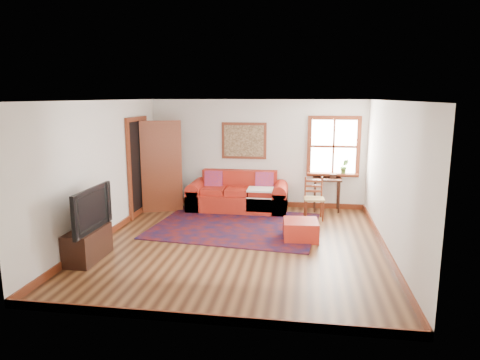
% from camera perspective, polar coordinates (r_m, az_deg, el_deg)
% --- Properties ---
extents(ground, '(5.50, 5.50, 0.00)m').
position_cam_1_polar(ground, '(7.65, -0.10, -8.51)').
color(ground, '#3C1F10').
rests_on(ground, ground).
extents(room_envelope, '(5.04, 5.54, 2.52)m').
position_cam_1_polar(room_envelope, '(7.28, -0.09, 3.87)').
color(room_envelope, silver).
rests_on(room_envelope, ground).
extents(window, '(1.18, 0.20, 1.38)m').
position_cam_1_polar(window, '(9.93, 12.52, 3.58)').
color(window, white).
rests_on(window, ground).
extents(doorway, '(0.89, 1.08, 2.14)m').
position_cam_1_polar(doorway, '(9.61, -11.59, 1.90)').
color(doorway, black).
rests_on(doorway, ground).
extents(framed_artwork, '(1.05, 0.07, 0.85)m').
position_cam_1_polar(framed_artwork, '(9.99, 0.53, 5.25)').
color(framed_artwork, maroon).
rests_on(framed_artwork, ground).
extents(persian_rug, '(3.41, 2.84, 0.02)m').
position_cam_1_polar(persian_rug, '(8.66, -0.58, -6.07)').
color(persian_rug, '#500F0B').
rests_on(persian_rug, ground).
extents(red_leather_sofa, '(2.24, 0.93, 0.88)m').
position_cam_1_polar(red_leather_sofa, '(9.82, -0.24, -2.31)').
color(red_leather_sofa, '#AF2416').
rests_on(red_leather_sofa, ground).
extents(red_ottoman, '(0.66, 0.66, 0.35)m').
position_cam_1_polar(red_ottoman, '(7.91, 8.10, -6.60)').
color(red_ottoman, '#AF2416').
rests_on(red_ottoman, ground).
extents(side_table, '(0.63, 0.47, 0.75)m').
position_cam_1_polar(side_table, '(9.86, 11.52, -0.47)').
color(side_table, black).
rests_on(side_table, ground).
extents(ladder_back_chair, '(0.44, 0.43, 0.88)m').
position_cam_1_polar(ladder_back_chair, '(9.21, 9.82, -2.21)').
color(ladder_back_chair, tan).
rests_on(ladder_back_chair, ground).
extents(media_cabinet, '(0.41, 0.92, 0.50)m').
position_cam_1_polar(media_cabinet, '(7.30, -19.63, -8.07)').
color(media_cabinet, black).
rests_on(media_cabinet, ground).
extents(television, '(0.15, 1.17, 0.68)m').
position_cam_1_polar(television, '(7.09, -19.92, -3.65)').
color(television, black).
rests_on(television, media_cabinet).
extents(candle_hurricane, '(0.12, 0.12, 0.18)m').
position_cam_1_polar(candle_hurricane, '(7.50, -18.10, -4.77)').
color(candle_hurricane, silver).
rests_on(candle_hurricane, media_cabinet).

